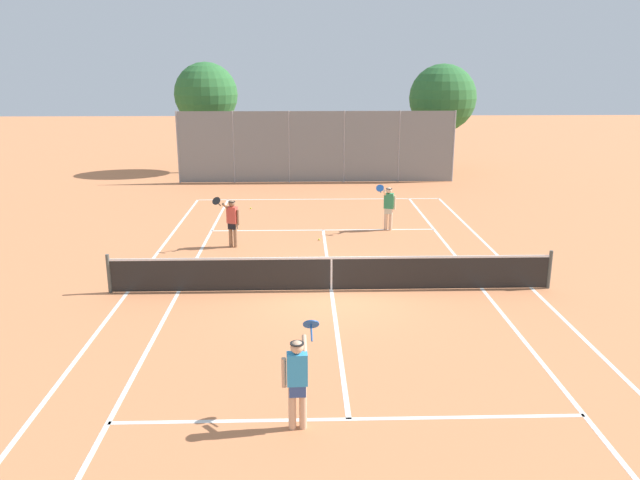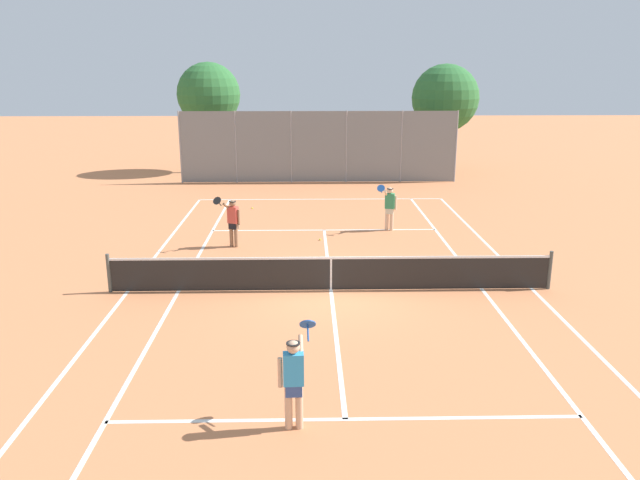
{
  "view_description": "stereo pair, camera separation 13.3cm",
  "coord_description": "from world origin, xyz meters",
  "px_view_note": "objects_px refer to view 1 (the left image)",
  "views": [
    {
      "loc": [
        -0.78,
        -15.91,
        5.91
      ],
      "look_at": [
        -0.26,
        1.5,
        1.0
      ],
      "focal_mm": 35.0,
      "sensor_mm": 36.0,
      "label": 1
    },
    {
      "loc": [
        -0.65,
        -15.91,
        5.91
      ],
      "look_at": [
        -0.26,
        1.5,
        1.0
      ],
      "focal_mm": 35.0,
      "sensor_mm": 36.0,
      "label": 2
    }
  ],
  "objects_px": {
    "tree_behind_right": "(441,100)",
    "player_far_left": "(232,220)",
    "tennis_net": "(331,273)",
    "player_near_side": "(297,378)",
    "loose_tennis_ball_0": "(319,239)",
    "loose_tennis_ball_1": "(251,208)",
    "player_far_right": "(388,206)",
    "tree_behind_left": "(206,97)"
  },
  "relations": [
    {
      "from": "player_far_right",
      "to": "tennis_net",
      "type": "bearing_deg",
      "value": -110.68
    },
    {
      "from": "tennis_net",
      "to": "tree_behind_right",
      "type": "height_order",
      "value": "tree_behind_right"
    },
    {
      "from": "tree_behind_right",
      "to": "loose_tennis_ball_0",
      "type": "bearing_deg",
      "value": -116.58
    },
    {
      "from": "loose_tennis_ball_0",
      "to": "tennis_net",
      "type": "bearing_deg",
      "value": -87.84
    },
    {
      "from": "loose_tennis_ball_0",
      "to": "loose_tennis_ball_1",
      "type": "relative_size",
      "value": 1.0
    },
    {
      "from": "player_near_side",
      "to": "loose_tennis_ball_0",
      "type": "bearing_deg",
      "value": 86.61
    },
    {
      "from": "player_near_side",
      "to": "player_far_right",
      "type": "xyz_separation_m",
      "value": [
        3.27,
        12.97,
        0.0
      ]
    },
    {
      "from": "player_far_left",
      "to": "player_far_right",
      "type": "distance_m",
      "value": 5.88
    },
    {
      "from": "tennis_net",
      "to": "loose_tennis_ball_0",
      "type": "bearing_deg",
      "value": 92.16
    },
    {
      "from": "player_near_side",
      "to": "loose_tennis_ball_1",
      "type": "height_order",
      "value": "player_near_side"
    },
    {
      "from": "tree_behind_right",
      "to": "player_far_left",
      "type": "bearing_deg",
      "value": -123.8
    },
    {
      "from": "loose_tennis_ball_1",
      "to": "loose_tennis_ball_0",
      "type": "bearing_deg",
      "value": -60.98
    },
    {
      "from": "loose_tennis_ball_0",
      "to": "player_near_side",
      "type": "bearing_deg",
      "value": -93.39
    },
    {
      "from": "player_near_side",
      "to": "tree_behind_left",
      "type": "bearing_deg",
      "value": 101.13
    },
    {
      "from": "loose_tennis_ball_0",
      "to": "tree_behind_right",
      "type": "height_order",
      "value": "tree_behind_right"
    },
    {
      "from": "player_near_side",
      "to": "loose_tennis_ball_0",
      "type": "xyz_separation_m",
      "value": [
        0.69,
        11.63,
        -0.89
      ]
    },
    {
      "from": "player_far_right",
      "to": "player_far_left",
      "type": "bearing_deg",
      "value": -159.45
    },
    {
      "from": "player_far_left",
      "to": "loose_tennis_ball_1",
      "type": "xyz_separation_m",
      "value": [
        0.15,
        5.72,
        -0.89
      ]
    },
    {
      "from": "tennis_net",
      "to": "loose_tennis_ball_1",
      "type": "distance_m",
      "value": 10.44
    },
    {
      "from": "tennis_net",
      "to": "player_near_side",
      "type": "bearing_deg",
      "value": -97.55
    },
    {
      "from": "tennis_net",
      "to": "loose_tennis_ball_0",
      "type": "distance_m",
      "value": 5.03
    },
    {
      "from": "player_far_left",
      "to": "loose_tennis_ball_1",
      "type": "relative_size",
      "value": 26.88
    },
    {
      "from": "player_far_left",
      "to": "player_far_right",
      "type": "bearing_deg",
      "value": 20.55
    },
    {
      "from": "player_far_left",
      "to": "tree_behind_left",
      "type": "bearing_deg",
      "value": 100.82
    },
    {
      "from": "loose_tennis_ball_0",
      "to": "tree_behind_left",
      "type": "xyz_separation_m",
      "value": [
        -5.84,
        14.56,
        4.16
      ]
    },
    {
      "from": "tennis_net",
      "to": "player_near_side",
      "type": "distance_m",
      "value": 6.7
    },
    {
      "from": "player_far_right",
      "to": "tree_behind_right",
      "type": "height_order",
      "value": "tree_behind_right"
    },
    {
      "from": "tennis_net",
      "to": "loose_tennis_ball_0",
      "type": "relative_size",
      "value": 181.82
    },
    {
      "from": "tennis_net",
      "to": "loose_tennis_ball_1",
      "type": "bearing_deg",
      "value": 106.49
    },
    {
      "from": "tennis_net",
      "to": "tree_behind_right",
      "type": "relative_size",
      "value": 2.01
    },
    {
      "from": "tree_behind_right",
      "to": "player_far_right",
      "type": "bearing_deg",
      "value": -109.49
    },
    {
      "from": "player_near_side",
      "to": "loose_tennis_ball_1",
      "type": "relative_size",
      "value": 26.88
    },
    {
      "from": "tennis_net",
      "to": "tree_behind_left",
      "type": "height_order",
      "value": "tree_behind_left"
    },
    {
      "from": "tennis_net",
      "to": "player_far_right",
      "type": "height_order",
      "value": "player_far_right"
    },
    {
      "from": "loose_tennis_ball_1",
      "to": "tree_behind_right",
      "type": "bearing_deg",
      "value": 43.3
    },
    {
      "from": "player_far_left",
      "to": "tree_behind_right",
      "type": "bearing_deg",
      "value": 56.2
    },
    {
      "from": "tennis_net",
      "to": "tree_behind_right",
      "type": "distance_m",
      "value": 20.92
    },
    {
      "from": "loose_tennis_ball_1",
      "to": "player_far_right",
      "type": "bearing_deg",
      "value": -34.31
    },
    {
      "from": "loose_tennis_ball_0",
      "to": "loose_tennis_ball_1",
      "type": "xyz_separation_m",
      "value": [
        -2.77,
        5.0,
        0.0
      ]
    },
    {
      "from": "player_near_side",
      "to": "tree_behind_left",
      "type": "distance_m",
      "value": 26.89
    },
    {
      "from": "player_near_side",
      "to": "loose_tennis_ball_0",
      "type": "relative_size",
      "value": 26.88
    },
    {
      "from": "loose_tennis_ball_0",
      "to": "tree_behind_left",
      "type": "relative_size",
      "value": 0.01
    }
  ]
}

